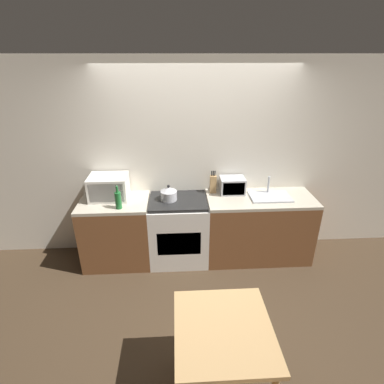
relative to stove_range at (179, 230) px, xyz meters
name	(u,v)px	position (x,y,z in m)	size (l,w,h in m)	color
ground_plane	(202,293)	(0.26, -0.71, -0.45)	(16.00, 16.00, 0.00)	#3D2D1E
wall_back	(197,161)	(0.26, 0.34, 0.85)	(10.00, 0.06, 2.60)	silver
counter_left_run	(117,232)	(-0.82, 0.00, 0.00)	(0.87, 0.62, 0.90)	brown
counter_right_run	(258,227)	(1.08, 0.00, 0.00)	(1.40, 0.62, 0.90)	brown
stove_range	(179,230)	(0.00, 0.00, 0.00)	(0.76, 0.62, 0.90)	silver
kettle	(169,194)	(-0.11, 0.01, 0.54)	(0.21, 0.21, 0.21)	#B7B7BC
microwave	(109,187)	(-0.88, 0.10, 0.60)	(0.48, 0.37, 0.30)	silver
bottle	(118,200)	(-0.71, -0.19, 0.56)	(0.08, 0.08, 0.29)	#1E662D
knife_block	(213,184)	(0.47, 0.20, 0.58)	(0.08, 0.07, 0.31)	tan
toaster_oven	(232,185)	(0.73, 0.17, 0.56)	(0.32, 0.24, 0.22)	#ADAFB5
sink_basin	(270,196)	(1.20, 0.01, 0.47)	(0.52, 0.34, 0.24)	#ADAFB5
dining_table	(223,338)	(0.31, -1.86, 0.20)	(0.73, 0.79, 0.76)	tan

